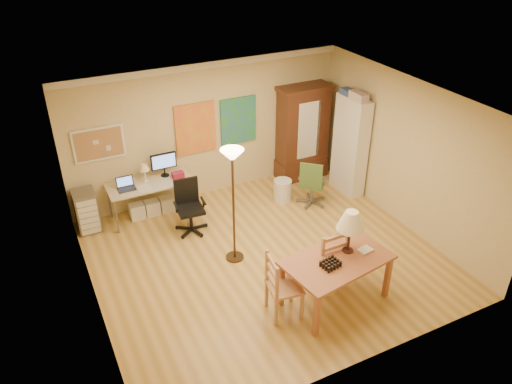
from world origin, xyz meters
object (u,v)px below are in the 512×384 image
dining_table (342,248)px  office_chair_black (190,218)px  armoire (302,139)px  office_chair_green (311,193)px  bookshelf (350,146)px  computer_desk (152,195)px

dining_table → office_chair_black: (-1.37, 2.66, -0.65)m
office_chair_black → dining_table: bearing=-62.7°
dining_table → armoire: armoire is taller
office_chair_black → office_chair_green: (2.43, -0.20, -0.00)m
office_chair_black → bookshelf: 3.47m
office_chair_green → computer_desk: bearing=160.5°
office_chair_green → bookshelf: bookshelf is taller
computer_desk → office_chair_green: (2.88, -1.02, -0.17)m
computer_desk → armoire: bearing=1.5°
bookshelf → dining_table: bearing=-127.5°
armoire → bookshelf: (0.54, -0.93, 0.12)m
computer_desk → office_chair_green: size_ratio=1.60×
office_chair_black → armoire: (2.85, 0.90, 0.62)m
computer_desk → bookshelf: size_ratio=0.78×
office_chair_green → office_chair_black: bearing=175.3°
office_chair_black → bookshelf: (3.39, -0.03, 0.73)m
dining_table → bookshelf: bearing=52.5°
armoire → bookshelf: armoire is taller
dining_table → bookshelf: size_ratio=0.83×
armoire → office_chair_black: bearing=-162.4°
dining_table → office_chair_black: 3.06m
computer_desk → office_chair_green: computer_desk is taller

